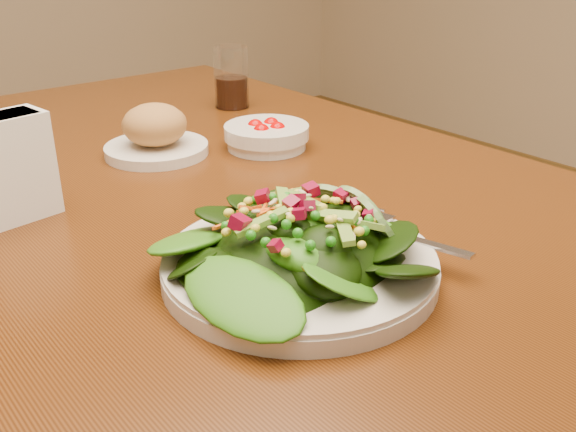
# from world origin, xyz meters

# --- Properties ---
(dining_table) EXTENTS (0.90, 1.40, 0.75)m
(dining_table) POSITION_xyz_m (0.00, 0.00, 0.65)
(dining_table) COLOR #50290D
(dining_table) RESTS_ON ground_plane
(salad_plate) EXTENTS (0.30, 0.30, 0.09)m
(salad_plate) POSITION_xyz_m (-0.07, -0.33, 0.78)
(salad_plate) COLOR silver
(salad_plate) RESTS_ON dining_table
(bread_plate) EXTENTS (0.17, 0.17, 0.09)m
(bread_plate) POSITION_xyz_m (-0.01, 0.13, 0.78)
(bread_plate) COLOR silver
(bread_plate) RESTS_ON dining_table
(tomato_bowl) EXTENTS (0.14, 0.14, 0.05)m
(tomato_bowl) POSITION_xyz_m (0.15, 0.04, 0.77)
(tomato_bowl) COLOR silver
(tomato_bowl) RESTS_ON dining_table
(drinking_glass) EXTENTS (0.07, 0.07, 0.12)m
(drinking_glass) POSITION_xyz_m (0.26, 0.30, 0.80)
(drinking_glass) COLOR silver
(drinking_glass) RESTS_ON dining_table
(napkin_holder) EXTENTS (0.11, 0.07, 0.14)m
(napkin_holder) POSITION_xyz_m (-0.27, 0.02, 0.82)
(napkin_holder) COLOR white
(napkin_holder) RESTS_ON dining_table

